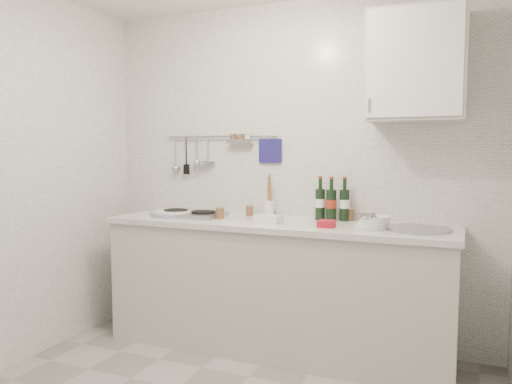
# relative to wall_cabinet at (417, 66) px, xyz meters

# --- Properties ---
(back_wall) EXTENTS (3.00, 0.02, 2.50)m
(back_wall) POSITION_rel_wall_cabinet_xyz_m (-0.90, 0.18, -0.70)
(back_wall) COLOR silver
(back_wall) RESTS_ON floor
(counter) EXTENTS (2.44, 0.64, 0.96)m
(counter) POSITION_rel_wall_cabinet_xyz_m (-0.89, -0.12, -1.52)
(counter) COLOR #B4AEA7
(counter) RESTS_ON floor
(wall_rail) EXTENTS (0.98, 0.09, 0.34)m
(wall_rail) POSITION_rel_wall_cabinet_xyz_m (-1.50, 0.15, -0.52)
(wall_rail) COLOR #93969B
(wall_rail) RESTS_ON back_wall
(wall_cabinet) EXTENTS (0.60, 0.38, 0.70)m
(wall_cabinet) POSITION_rel_wall_cabinet_xyz_m (0.00, 0.00, 0.00)
(wall_cabinet) COLOR #B4AEA7
(wall_cabinet) RESTS_ON back_wall
(plate_stack_hob) EXTENTS (0.30, 0.29, 0.04)m
(plate_stack_hob) POSITION_rel_wall_cabinet_xyz_m (-1.72, -0.17, -1.01)
(plate_stack_hob) COLOR #5357BE
(plate_stack_hob) RESTS_ON counter
(plate_stack_sink) EXTENTS (0.23, 0.22, 0.09)m
(plate_stack_sink) POSITION_rel_wall_cabinet_xyz_m (-0.22, -0.17, -0.99)
(plate_stack_sink) COLOR white
(plate_stack_sink) RESTS_ON counter
(wine_bottles) EXTENTS (0.25, 0.11, 0.31)m
(wine_bottles) POSITION_rel_wall_cabinet_xyz_m (-0.55, 0.07, -0.87)
(wine_bottles) COLOR black
(wine_bottles) RESTS_ON counter
(butter_dish) EXTENTS (0.20, 0.12, 0.06)m
(butter_dish) POSITION_rel_wall_cabinet_xyz_m (-0.92, -0.22, -1.00)
(butter_dish) COLOR white
(butter_dish) RESTS_ON counter
(strawberry_punnet) EXTENTS (0.11, 0.11, 0.04)m
(strawberry_punnet) POSITION_rel_wall_cabinet_xyz_m (-0.51, -0.23, -1.01)
(strawberry_punnet) COLOR red
(strawberry_punnet) RESTS_ON counter
(utensil_crock) EXTENTS (0.08, 0.08, 0.32)m
(utensil_crock) POSITION_rel_wall_cabinet_xyz_m (-1.04, 0.10, -0.95)
(utensil_crock) COLOR white
(utensil_crock) RESTS_ON counter
(jar_a) EXTENTS (0.06, 0.06, 0.08)m
(jar_a) POSITION_rel_wall_cabinet_xyz_m (-1.19, 0.08, -0.99)
(jar_a) COLOR brown
(jar_a) RESTS_ON counter
(jar_b) EXTENTS (0.07, 0.07, 0.09)m
(jar_b) POSITION_rel_wall_cabinet_xyz_m (-0.44, 0.12, -0.98)
(jar_b) COLOR brown
(jar_b) RESTS_ON counter
(jar_c) EXTENTS (0.06, 0.06, 0.08)m
(jar_c) POSITION_rel_wall_cabinet_xyz_m (-0.31, 0.00, -0.99)
(jar_c) COLOR brown
(jar_c) RESTS_ON counter
(jar_d) EXTENTS (0.06, 0.06, 0.09)m
(jar_d) POSITION_rel_wall_cabinet_xyz_m (-1.33, -0.15, -0.99)
(jar_d) COLOR brown
(jar_d) RESTS_ON counter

